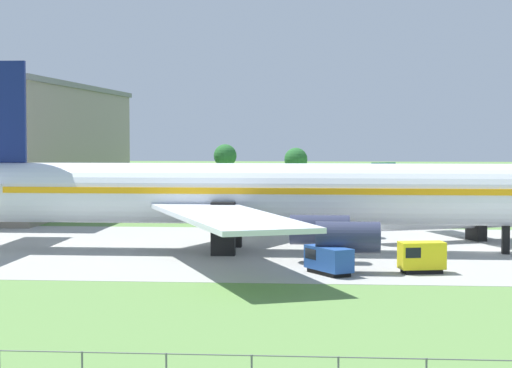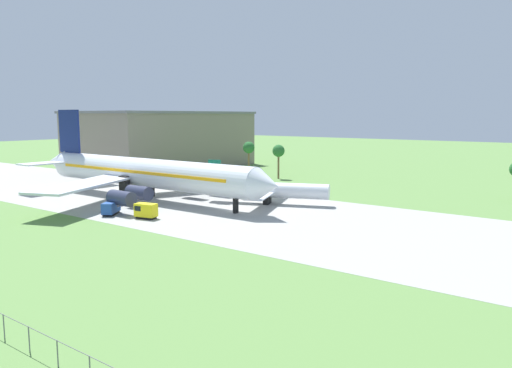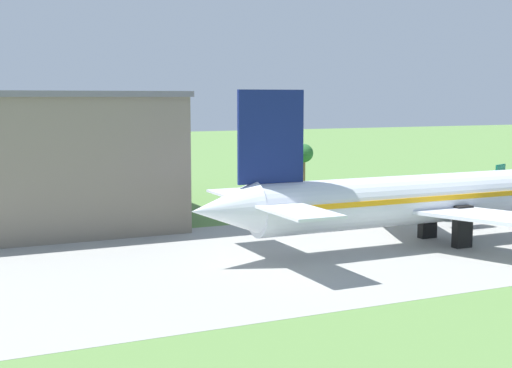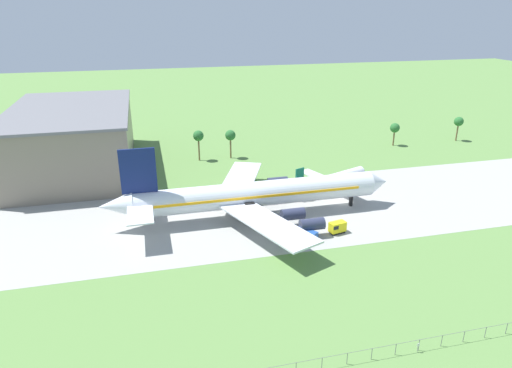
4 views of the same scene
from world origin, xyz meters
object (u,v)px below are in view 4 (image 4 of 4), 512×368
Objects in this scene: no_stopping_sign at (418,347)px; regional_aircraft at (330,180)px; baggage_tug at (337,227)px; terminal_building at (73,138)px; catering_van at (306,234)px; jet_airliner at (253,194)px.

regional_aircraft is at bearing 79.19° from no_stopping_sign.
baggage_tug is at bearing -108.72° from regional_aircraft.
regional_aircraft is at bearing -27.73° from terminal_building.
regional_aircraft is 26.93m from baggage_tug.
baggage_tug is 0.80× the size of catering_van.
regional_aircraft is 66.62m from no_stopping_sign.
baggage_tug is 8.24m from catering_van.
no_stopping_sign is (4.28, -38.64, -0.26)m from catering_van.
regional_aircraft is (25.57, 11.83, -2.99)m from jet_airliner.
no_stopping_sign is at bearing -83.68° from catering_van.
jet_airliner is at bearing 103.72° from no_stopping_sign.
baggage_tug is 40.13m from no_stopping_sign.
catering_van is at bearing -59.50° from jet_airliner.
terminal_building is (-64.56, 63.93, 8.47)m from baggage_tug.
jet_airliner is 13.84× the size of catering_van.
baggage_tug is at bearing -38.84° from jet_airliner.
terminal_building is (-73.19, 38.47, 6.97)m from regional_aircraft.
terminal_building is at bearing 152.27° from regional_aircraft.
baggage_tug is 0.07× the size of terminal_building.
catering_van is at bearing 96.32° from no_stopping_sign.
terminal_building is (-60.70, 103.88, 8.90)m from no_stopping_sign.
regional_aircraft reaches higher than baggage_tug.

